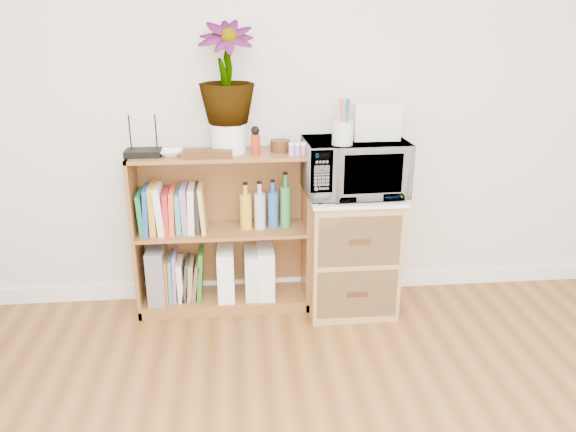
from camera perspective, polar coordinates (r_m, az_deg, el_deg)
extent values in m
cube|color=white|center=(3.61, -0.79, -6.96)|extent=(4.00, 0.02, 0.10)
cube|color=brown|center=(3.30, -6.68, -1.69)|extent=(1.00, 0.30, 0.95)
cube|color=#9E7542|center=(3.35, 6.35, -3.70)|extent=(0.50, 0.45, 0.70)
imported|color=silver|center=(3.17, 6.75, 4.95)|extent=(0.57, 0.40, 0.31)
cylinder|color=silver|center=(3.00, 5.56, 8.38)|extent=(0.11, 0.11, 0.12)
cube|color=silver|center=(3.18, 8.72, 9.65)|extent=(0.25, 0.21, 0.20)
cube|color=black|center=(3.17, -14.48, 6.24)|extent=(0.19, 0.13, 0.04)
imported|color=white|center=(3.15, -11.81, 6.30)|extent=(0.13, 0.13, 0.03)
cylinder|color=white|center=(3.16, -6.06, 7.90)|extent=(0.19, 0.19, 0.16)
imported|color=#30742E|center=(3.11, -6.30, 14.23)|extent=(0.30, 0.30, 0.54)
cube|color=#3B2010|center=(3.06, -8.13, 6.24)|extent=(0.26, 0.07, 0.04)
cylinder|color=maroon|center=(3.11, -3.32, 7.28)|extent=(0.05, 0.05, 0.11)
cylinder|color=#37220F|center=(3.17, -0.80, 7.14)|extent=(0.11, 0.11, 0.07)
cube|color=pink|center=(3.08, 0.96, 6.69)|extent=(0.11, 0.04, 0.06)
cube|color=slate|center=(3.43, -13.12, -5.62)|extent=(0.10, 0.26, 0.33)
cube|color=white|center=(3.39, -6.33, -5.71)|extent=(0.10, 0.24, 0.31)
cube|color=silver|center=(3.40, -3.65, -5.79)|extent=(0.09, 0.23, 0.28)
cube|color=white|center=(3.40, -2.30, -5.58)|extent=(0.10, 0.24, 0.30)
cube|color=#1A6236|center=(3.30, -14.57, 0.43)|extent=(0.04, 0.20, 0.24)
cube|color=#184692|center=(3.29, -14.08, 0.71)|extent=(0.04, 0.20, 0.27)
cube|color=gold|center=(3.28, -13.51, 0.80)|extent=(0.04, 0.20, 0.28)
cube|color=white|center=(3.27, -12.83, 0.76)|extent=(0.05, 0.20, 0.28)
cube|color=#B41E26|center=(3.27, -12.17, 0.55)|extent=(0.04, 0.20, 0.25)
cube|color=#EF502A|center=(3.27, -11.61, 0.62)|extent=(0.04, 0.20, 0.25)
cube|color=teal|center=(3.27, -11.04, 0.47)|extent=(0.03, 0.20, 0.23)
cube|color=#8A6CA3|center=(3.26, -10.44, 0.77)|extent=(0.04, 0.20, 0.27)
cube|color=#FFDAC6|center=(3.26, -9.76, 0.75)|extent=(0.04, 0.20, 0.26)
cube|color=black|center=(3.26, -9.17, 0.78)|extent=(0.03, 0.20, 0.26)
cube|color=tan|center=(3.25, -8.68, 0.87)|extent=(0.04, 0.20, 0.27)
cylinder|color=gold|center=(3.25, -4.32, 0.98)|extent=(0.07, 0.07, 0.27)
cylinder|color=#ABB1C2|center=(3.25, -2.90, 1.07)|extent=(0.07, 0.07, 0.27)
cylinder|color=#245CA8|center=(3.25, -1.54, 1.13)|extent=(0.06, 0.06, 0.27)
cylinder|color=#2E8043|center=(3.25, -0.25, 1.52)|extent=(0.06, 0.06, 0.32)
cube|color=#B85B20|center=(3.44, -12.18, -6.13)|extent=(0.03, 0.19, 0.26)
cube|color=teal|center=(3.44, -11.77, -6.08)|extent=(0.03, 0.19, 0.27)
cube|color=slate|center=(3.43, -11.37, -5.88)|extent=(0.03, 0.19, 0.29)
cube|color=beige|center=(3.43, -10.82, -6.26)|extent=(0.03, 0.19, 0.24)
cube|color=#2B2B2B|center=(3.43, -10.30, -6.20)|extent=(0.05, 0.19, 0.25)
cube|color=olive|center=(3.43, -9.84, -6.29)|extent=(0.05, 0.19, 0.23)
cube|color=brown|center=(3.43, -9.35, -6.28)|extent=(0.06, 0.19, 0.23)
cube|color=#206B1C|center=(3.41, -8.89, -5.76)|extent=(0.05, 0.19, 0.30)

